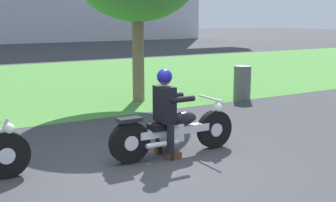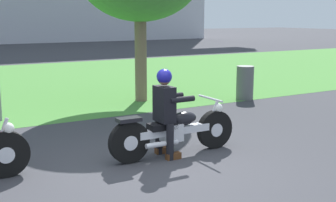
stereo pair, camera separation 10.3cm
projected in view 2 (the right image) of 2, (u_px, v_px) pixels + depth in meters
ground at (157, 173)px, 6.31m from camera, size 120.00×120.00×0.00m
grass_verge at (18, 84)px, 14.49m from camera, size 60.00×12.00×0.01m
motorcycle_lead at (175, 131)px, 7.04m from camera, size 2.22×0.66×0.88m
rider_lead at (165, 106)px, 6.88m from camera, size 0.55×0.48×1.40m
trash_can at (245, 83)px, 11.79m from camera, size 0.46×0.46×0.89m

